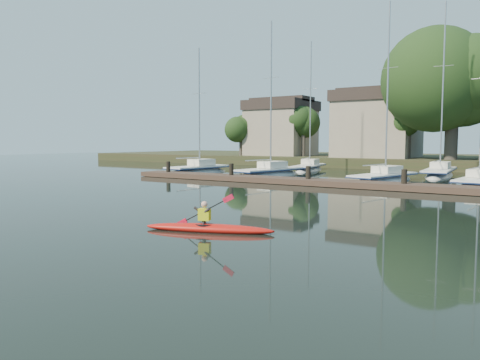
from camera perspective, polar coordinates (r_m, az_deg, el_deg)
The scene contains 10 objects.
ground at distance 16.85m, azimuth -2.87°, elevation -4.87°, with size 160.00×160.00×0.00m, color black.
kayak at distance 14.69m, azimuth -3.92°, elevation -5.67°, with size 4.11×1.97×1.34m.
dock at distance 29.21m, azimuth 13.63°, elevation -0.47°, with size 34.00×2.00×1.80m.
sailboat_0 at distance 40.85m, azimuth -5.13°, elevation 0.56°, with size 2.80×7.76×12.05m.
sailboat_1 at distance 37.65m, azimuth 3.53°, elevation 0.23°, with size 3.31×8.46×13.48m.
sailboat_2 at distance 33.84m, azimuth 17.10°, elevation -0.47°, with size 3.50×8.29×13.36m.
sailboat_3 at distance 32.42m, azimuth 27.05°, elevation -1.02°, with size 2.55×7.28×11.50m.
sailboat_5 at distance 44.86m, azimuth 8.41°, elevation 0.96°, with size 3.31×8.19×13.21m.
sailboat_6 at distance 40.75m, azimuth 23.12°, elevation 0.22°, with size 2.61×9.52×14.95m.
shore at distance 54.29m, azimuth 24.85°, elevation 4.81°, with size 90.00×25.25×12.75m.
Camera 1 is at (9.85, -13.37, 2.84)m, focal length 35.00 mm.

